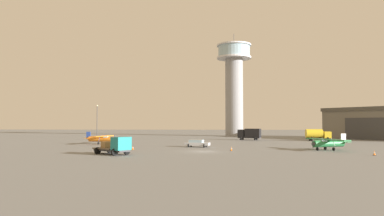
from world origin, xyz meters
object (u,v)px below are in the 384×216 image
object	(u,v)px
traffic_cone_mid_apron	(374,153)
airplane_green	(329,143)
traffic_cone_near_left	(133,148)
traffic_cone_near_right	(231,149)
truck_flatbed_teal	(116,146)
truck_fuel_tanker_yellow	(317,134)
car_silver	(197,143)
truck_box_black	(250,134)
light_post_west	(97,119)
airplane_orange	(101,138)
control_tower	(234,80)

from	to	relation	value
traffic_cone_mid_apron	airplane_green	bearing A→B (deg)	110.48
traffic_cone_near_left	traffic_cone_near_right	size ratio (longest dim) A/B	0.98
traffic_cone_mid_apron	truck_flatbed_teal	bearing A→B (deg)	-177.11
truck_fuel_tanker_yellow	car_silver	size ratio (longest dim) A/B	1.26
truck_box_black	traffic_cone_near_right	size ratio (longest dim) A/B	9.18
truck_box_black	light_post_west	size ratio (longest dim) A/B	0.62
airplane_orange	truck_flatbed_teal	distance (m)	27.60
truck_box_black	truck_fuel_tanker_yellow	bearing A→B (deg)	-173.18
car_silver	traffic_cone_near_right	bearing A→B (deg)	-43.04
control_tower	airplane_green	world-z (taller)	control_tower
airplane_orange	truck_box_black	xyz separation A→B (m)	(33.59, 22.10, 0.48)
traffic_cone_near_left	control_tower	bearing A→B (deg)	73.72
truck_box_black	airplane_orange	bearing A→B (deg)	52.55
airplane_orange	light_post_west	world-z (taller)	light_post_west
truck_flatbed_teal	truck_box_black	bearing A→B (deg)	101.19
traffic_cone_near_right	traffic_cone_mid_apron	world-z (taller)	traffic_cone_near_right
truck_box_black	truck_fuel_tanker_yellow	distance (m)	17.24
truck_box_black	light_post_west	xyz separation A→B (m)	(-46.15, 11.23, 4.27)
traffic_cone_mid_apron	traffic_cone_near_left	bearing A→B (deg)	168.00
truck_flatbed_teal	airplane_orange	bearing A→B (deg)	149.80
truck_flatbed_teal	traffic_cone_near_right	bearing A→B (deg)	64.40
airplane_green	traffic_cone_mid_apron	xyz separation A→B (m)	(3.42, -9.16, -0.96)
truck_box_black	traffic_cone_near_right	distance (m)	39.39
control_tower	truck_fuel_tanker_yellow	bearing A→B (deg)	-59.73
control_tower	truck_fuel_tanker_yellow	size ratio (longest dim) A/B	6.00
car_silver	traffic_cone_near_right	distance (m)	10.83
light_post_west	traffic_cone_near_left	size ratio (longest dim) A/B	14.98
control_tower	car_silver	size ratio (longest dim) A/B	7.54
truck_flatbed_teal	truck_box_black	size ratio (longest dim) A/B	1.00
truck_flatbed_teal	truck_box_black	distance (m)	52.72
control_tower	airplane_orange	bearing A→B (deg)	-120.52
light_post_west	airplane_green	bearing A→B (deg)	-40.43
truck_flatbed_teal	truck_fuel_tanker_yellow	size ratio (longest dim) A/B	1.04
control_tower	traffic_cone_near_left	distance (m)	73.59
airplane_green	traffic_cone_near_right	bearing A→B (deg)	-15.56
control_tower	truck_flatbed_teal	xyz separation A→B (m)	(-19.98, -77.55, -18.74)
control_tower	truck_box_black	bearing A→B (deg)	-84.59
truck_box_black	car_silver	xyz separation A→B (m)	(-12.36, -29.94, -0.98)
truck_flatbed_teal	traffic_cone_mid_apron	bearing A→B (deg)	39.74
traffic_cone_near_left	traffic_cone_mid_apron	distance (m)	36.84
airplane_orange	truck_flatbed_teal	size ratio (longest dim) A/B	1.42
truck_flatbed_teal	truck_box_black	xyz separation A→B (m)	(22.83, 47.52, 0.48)
truck_fuel_tanker_yellow	car_silver	world-z (taller)	truck_fuel_tanker_yellow
traffic_cone_near_left	airplane_green	bearing A→B (deg)	2.64
airplane_orange	airplane_green	bearing A→B (deg)	-11.63
airplane_orange	truck_fuel_tanker_yellow	distance (m)	53.68
car_silver	traffic_cone_mid_apron	distance (m)	30.13
airplane_green	traffic_cone_near_left	bearing A→B (deg)	-21.16
airplane_orange	truck_flatbed_teal	xyz separation A→B (m)	(10.76, -25.42, 0.01)
traffic_cone_near_left	truck_box_black	bearing A→B (deg)	59.15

